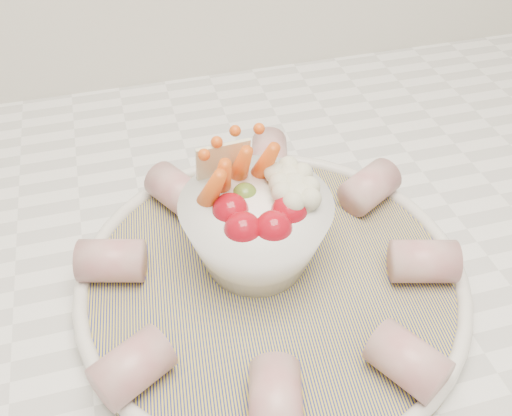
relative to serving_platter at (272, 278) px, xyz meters
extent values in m
cube|color=silver|center=(-0.03, 0.05, -0.03)|extent=(2.04, 0.62, 0.04)
cylinder|color=navy|center=(0.00, 0.00, 0.00)|extent=(0.34, 0.34, 0.01)
torus|color=silver|center=(0.00, 0.00, 0.00)|extent=(0.32, 0.32, 0.01)
sphere|color=#9C0A17|center=(-0.02, 0.00, 0.07)|extent=(0.03, 0.03, 0.03)
sphere|color=#9C0A17|center=(0.00, -0.01, 0.07)|extent=(0.03, 0.03, 0.03)
sphere|color=#9C0A17|center=(0.01, 0.01, 0.07)|extent=(0.03, 0.03, 0.03)
sphere|color=#9C0A17|center=(-0.03, 0.02, 0.07)|extent=(0.03, 0.03, 0.03)
sphere|color=#527326|center=(-0.01, 0.04, 0.06)|extent=(0.02, 0.02, 0.02)
cone|color=#D85114|center=(-0.03, 0.04, 0.07)|extent=(0.02, 0.04, 0.06)
cone|color=#D85114|center=(-0.01, 0.05, 0.07)|extent=(0.03, 0.05, 0.06)
cone|color=#D85114|center=(0.01, 0.05, 0.07)|extent=(0.03, 0.05, 0.06)
cone|color=#D85114|center=(-0.04, 0.03, 0.07)|extent=(0.04, 0.05, 0.06)
sphere|color=beige|center=(0.02, 0.03, 0.07)|extent=(0.03, 0.03, 0.03)
sphere|color=beige|center=(0.02, 0.01, 0.07)|extent=(0.03, 0.03, 0.03)
cube|color=beige|center=(-0.02, 0.06, 0.08)|extent=(0.04, 0.01, 0.05)
cylinder|color=#A24A51|center=(0.11, -0.03, 0.02)|extent=(0.06, 0.05, 0.03)
cylinder|color=#A24A51|center=(0.11, 0.06, 0.02)|extent=(0.06, 0.05, 0.03)
cylinder|color=#A24A51|center=(0.04, 0.13, 0.02)|extent=(0.05, 0.06, 0.03)
cylinder|color=#A24A51|center=(-0.06, 0.10, 0.02)|extent=(0.05, 0.06, 0.03)
cylinder|color=#A24A51|center=(-0.12, 0.03, 0.02)|extent=(0.06, 0.05, 0.03)
cylinder|color=#A24A51|center=(-0.12, -0.07, 0.02)|extent=(0.06, 0.05, 0.03)
cylinder|color=#A24A51|center=(-0.03, -0.11, 0.02)|extent=(0.05, 0.06, 0.03)
cylinder|color=#A24A51|center=(0.06, -0.11, 0.02)|extent=(0.05, 0.06, 0.03)
camera|label=1|loc=(-0.09, -0.29, 0.36)|focal=40.00mm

